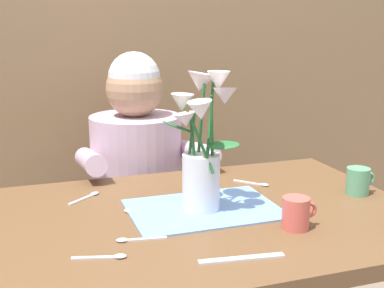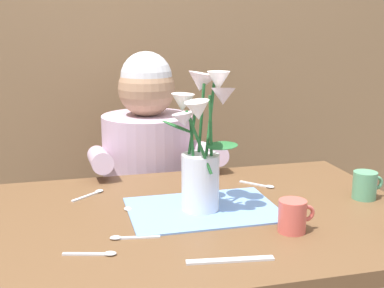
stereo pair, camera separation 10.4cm
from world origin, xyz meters
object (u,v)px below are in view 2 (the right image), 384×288
object	(u,v)px
seated_person	(149,201)
coffee_cup	(365,185)
flower_vase	(201,147)
dinner_knife	(230,260)
ceramic_mug	(293,216)

from	to	relation	value
seated_person	coffee_cup	distance (m)	0.84
flower_vase	coffee_cup	xyz separation A→B (m)	(0.49, -0.02, -0.14)
dinner_knife	coffee_cup	size ratio (longest dim) A/B	2.04
seated_person	dinner_knife	world-z (taller)	seated_person
flower_vase	coffee_cup	bearing A→B (deg)	-2.55
seated_person	ceramic_mug	size ratio (longest dim) A/B	12.20
coffee_cup	dinner_knife	bearing A→B (deg)	-150.50
coffee_cup	seated_person	bearing A→B (deg)	130.72
seated_person	dinner_knife	bearing A→B (deg)	-83.92
dinner_knife	seated_person	bearing A→B (deg)	99.09
seated_person	ceramic_mug	distance (m)	0.85
seated_person	ceramic_mug	bearing A→B (deg)	-69.75
dinner_knife	ceramic_mug	xyz separation A→B (m)	(0.20, 0.11, 0.04)
flower_vase	dinner_knife	world-z (taller)	flower_vase
flower_vase	ceramic_mug	world-z (taller)	flower_vase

